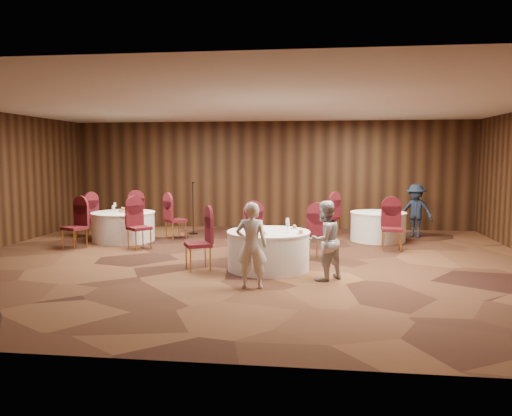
# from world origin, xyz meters

# --- Properties ---
(ground) EXTENTS (12.00, 12.00, 0.00)m
(ground) POSITION_xyz_m (0.00, 0.00, 0.00)
(ground) COLOR black
(ground) RESTS_ON ground
(room_shell) EXTENTS (12.00, 12.00, 12.00)m
(room_shell) POSITION_xyz_m (0.00, 0.00, 1.96)
(room_shell) COLOR silver
(room_shell) RESTS_ON ground
(table_main) EXTENTS (1.59, 1.59, 0.74)m
(table_main) POSITION_xyz_m (0.54, -0.57, 0.38)
(table_main) COLOR white
(table_main) RESTS_ON ground
(table_left) EXTENTS (1.60, 1.60, 0.74)m
(table_left) POSITION_xyz_m (-3.47, 2.18, 0.38)
(table_left) COLOR white
(table_left) RESTS_ON ground
(table_right) EXTENTS (1.41, 1.41, 0.74)m
(table_right) POSITION_xyz_m (3.01, 3.00, 0.38)
(table_right) COLOR white
(table_right) RESTS_ON ground
(chairs_main) EXTENTS (3.05, 2.09, 1.00)m
(chairs_main) POSITION_xyz_m (0.26, 0.08, 0.50)
(chairs_main) COLOR #460E16
(chairs_main) RESTS_ON ground
(chairs_left) EXTENTS (3.17, 3.18, 1.00)m
(chairs_left) POSITION_xyz_m (-3.48, 2.21, 0.50)
(chairs_left) COLOR #460E16
(chairs_left) RESTS_ON ground
(chairs_right) EXTENTS (2.06, 2.42, 1.00)m
(chairs_right) POSITION_xyz_m (2.46, 2.61, 0.50)
(chairs_right) COLOR #460E16
(chairs_right) RESTS_ON ground
(tabletop_main) EXTENTS (1.13, 1.02, 0.22)m
(tabletop_main) POSITION_xyz_m (0.68, -0.67, 0.84)
(tabletop_main) COLOR silver
(tabletop_main) RESTS_ON table_main
(tabletop_left) EXTENTS (0.87, 0.77, 0.22)m
(tabletop_left) POSITION_xyz_m (-3.46, 2.19, 0.82)
(tabletop_left) COLOR silver
(tabletop_left) RESTS_ON table_left
(tabletop_right) EXTENTS (0.08, 0.08, 0.22)m
(tabletop_right) POSITION_xyz_m (3.25, 2.73, 0.90)
(tabletop_right) COLOR silver
(tabletop_right) RESTS_ON table_right
(mic_stand) EXTENTS (0.24, 0.24, 1.46)m
(mic_stand) POSITION_xyz_m (-1.98, 3.51, 0.41)
(mic_stand) COLOR black
(mic_stand) RESTS_ON ground
(woman_a) EXTENTS (0.54, 0.37, 1.43)m
(woman_a) POSITION_xyz_m (0.39, -1.97, 0.71)
(woman_a) COLOR silver
(woman_a) RESTS_ON ground
(woman_b) EXTENTS (0.86, 0.85, 1.40)m
(woman_b) POSITION_xyz_m (1.59, -1.27, 0.70)
(woman_b) COLOR #B4B5B9
(woman_b) RESTS_ON ground
(man_c) EXTENTS (1.06, 0.90, 1.43)m
(man_c) POSITION_xyz_m (4.06, 3.69, 0.71)
(man_c) COLOR black
(man_c) RESTS_ON ground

